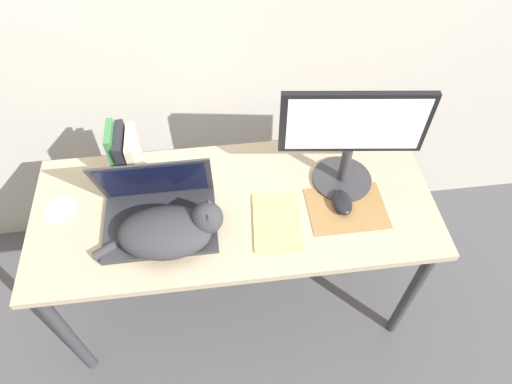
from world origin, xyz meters
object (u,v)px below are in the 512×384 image
Objects in this scene: notepad at (277,222)px; external_monitor at (352,135)px; cat at (171,230)px; laptop at (159,211)px; cd_disc at (60,210)px; computer_mouse at (342,202)px; book_row at (126,156)px.

external_monitor is at bearing 30.93° from notepad.
notepad is (0.36, 0.03, -0.06)m from cat.
laptop is 1.51× the size of notepad.
laptop is 0.79× the size of external_monitor.
cd_disc is at bearing -179.16° from external_monitor.
cd_disc is at bearing 166.85° from laptop.
cat is at bearing -173.23° from computer_mouse.
book_row is (-0.11, 0.22, 0.06)m from laptop.
external_monitor reaches higher than computer_mouse.
book_row is at bearing 28.45° from cd_disc.
notepad is at bearing 4.37° from cat.
cd_disc is (-0.99, 0.10, -0.02)m from computer_mouse.
laptop is at bearing -13.15° from cd_disc.
laptop is 0.25m from book_row.
computer_mouse is (0.64, -0.02, -0.03)m from laptop.
book_row is 0.94× the size of notepad.
laptop reaches higher than cat.
notepad is at bearing -28.84° from book_row.
book_row reaches higher than computer_mouse.
laptop is 0.87× the size of cat.
book_row reaches higher than cd_disc.
laptop is 3.45× the size of computer_mouse.
notepad is at bearing -149.07° from external_monitor.
cd_disc is (-1.02, -0.01, -0.23)m from external_monitor.
notepad is (-0.24, -0.04, -0.02)m from computer_mouse.
external_monitor reaches higher than cd_disc.
computer_mouse is at bearing -104.04° from external_monitor.
computer_mouse reaches higher than cd_disc.
cat is 3.94× the size of computer_mouse.
computer_mouse is 1.00m from cd_disc.
external_monitor reaches higher than laptop.
notepad is at bearing -169.70° from computer_mouse.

